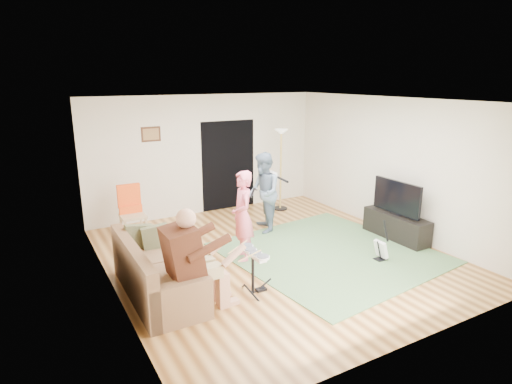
{
  "coord_description": "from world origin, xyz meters",
  "views": [
    {
      "loc": [
        -3.75,
        -5.96,
        3.07
      ],
      "look_at": [
        -0.22,
        0.3,
        1.13
      ],
      "focal_mm": 30.0,
      "sensor_mm": 36.0,
      "label": 1
    }
  ],
  "objects_px": {
    "guitar_spare": "(381,249)",
    "tv_cabinet": "(396,226)",
    "singer": "(242,216)",
    "dining_chair": "(133,221)",
    "television": "(397,197)",
    "torchiere_lamp": "(281,155)",
    "sofa": "(153,278)",
    "drum_kit": "(253,274)",
    "guitarist": "(263,193)"
  },
  "relations": [
    {
      "from": "drum_kit",
      "to": "guitarist",
      "type": "bearing_deg",
      "value": 56.4
    },
    {
      "from": "singer",
      "to": "torchiere_lamp",
      "type": "bearing_deg",
      "value": 148.49
    },
    {
      "from": "tv_cabinet",
      "to": "dining_chair",
      "type": "bearing_deg",
      "value": 151.01
    },
    {
      "from": "tv_cabinet",
      "to": "drum_kit",
      "type": "bearing_deg",
      "value": -171.2
    },
    {
      "from": "drum_kit",
      "to": "tv_cabinet",
      "type": "xyz_separation_m",
      "value": [
        3.5,
        0.54,
        -0.05
      ]
    },
    {
      "from": "dining_chair",
      "to": "guitar_spare",
      "type": "bearing_deg",
      "value": -41.47
    },
    {
      "from": "guitar_spare",
      "to": "torchiere_lamp",
      "type": "distance_m",
      "value": 3.54
    },
    {
      "from": "drum_kit",
      "to": "tv_cabinet",
      "type": "distance_m",
      "value": 3.54
    },
    {
      "from": "sofa",
      "to": "dining_chair",
      "type": "distance_m",
      "value": 2.4
    },
    {
      "from": "guitar_spare",
      "to": "torchiere_lamp",
      "type": "height_order",
      "value": "torchiere_lamp"
    },
    {
      "from": "guitarist",
      "to": "torchiere_lamp",
      "type": "distance_m",
      "value": 1.64
    },
    {
      "from": "dining_chair",
      "to": "tv_cabinet",
      "type": "bearing_deg",
      "value": -28.71
    },
    {
      "from": "torchiere_lamp",
      "to": "tv_cabinet",
      "type": "xyz_separation_m",
      "value": [
        0.92,
        -2.75,
        -1.06
      ]
    },
    {
      "from": "singer",
      "to": "drum_kit",
      "type": "bearing_deg",
      "value": -7.38
    },
    {
      "from": "drum_kit",
      "to": "dining_chair",
      "type": "relative_size",
      "value": 0.63
    },
    {
      "from": "sofa",
      "to": "television",
      "type": "relative_size",
      "value": 1.85
    },
    {
      "from": "sofa",
      "to": "drum_kit",
      "type": "relative_size",
      "value": 3.01
    },
    {
      "from": "dining_chair",
      "to": "drum_kit",
      "type": "bearing_deg",
      "value": -71.75
    },
    {
      "from": "sofa",
      "to": "guitarist",
      "type": "distance_m",
      "value": 3.2
    },
    {
      "from": "guitar_spare",
      "to": "dining_chair",
      "type": "distance_m",
      "value": 4.66
    },
    {
      "from": "singer",
      "to": "tv_cabinet",
      "type": "relative_size",
      "value": 1.12
    },
    {
      "from": "singer",
      "to": "dining_chair",
      "type": "xyz_separation_m",
      "value": [
        -1.42,
        1.87,
        -0.4
      ]
    },
    {
      "from": "guitar_spare",
      "to": "television",
      "type": "distance_m",
      "value": 1.31
    },
    {
      "from": "singer",
      "to": "tv_cabinet",
      "type": "height_order",
      "value": "singer"
    },
    {
      "from": "dining_chair",
      "to": "television",
      "type": "distance_m",
      "value": 5.1
    },
    {
      "from": "drum_kit",
      "to": "tv_cabinet",
      "type": "relative_size",
      "value": 0.49
    },
    {
      "from": "torchiere_lamp",
      "to": "television",
      "type": "distance_m",
      "value": 2.92
    },
    {
      "from": "drum_kit",
      "to": "guitar_spare",
      "type": "relative_size",
      "value": 0.94
    },
    {
      "from": "guitarist",
      "to": "dining_chair",
      "type": "distance_m",
      "value": 2.61
    },
    {
      "from": "drum_kit",
      "to": "guitarist",
      "type": "height_order",
      "value": "guitarist"
    },
    {
      "from": "drum_kit",
      "to": "guitar_spare",
      "type": "height_order",
      "value": "guitar_spare"
    },
    {
      "from": "sofa",
      "to": "television",
      "type": "height_order",
      "value": "television"
    },
    {
      "from": "guitarist",
      "to": "torchiere_lamp",
      "type": "xyz_separation_m",
      "value": [
        1.12,
        1.1,
        0.5
      ]
    },
    {
      "from": "drum_kit",
      "to": "guitar_spare",
      "type": "bearing_deg",
      "value": -1.69
    },
    {
      "from": "singer",
      "to": "television",
      "type": "xyz_separation_m",
      "value": [
        3.01,
        -0.62,
        0.07
      ]
    },
    {
      "from": "sofa",
      "to": "guitarist",
      "type": "bearing_deg",
      "value": 29.3
    },
    {
      "from": "sofa",
      "to": "tv_cabinet",
      "type": "bearing_deg",
      "value": -1.3
    },
    {
      "from": "singer",
      "to": "dining_chair",
      "type": "relative_size",
      "value": 1.46
    },
    {
      "from": "television",
      "to": "guitar_spare",
      "type": "bearing_deg",
      "value": -147.36
    },
    {
      "from": "television",
      "to": "singer",
      "type": "bearing_deg",
      "value": 168.44
    },
    {
      "from": "sofa",
      "to": "drum_kit",
      "type": "distance_m",
      "value": 1.45
    },
    {
      "from": "sofa",
      "to": "television",
      "type": "xyz_separation_m",
      "value": [
        4.74,
        -0.11,
        0.57
      ]
    },
    {
      "from": "guitar_spare",
      "to": "tv_cabinet",
      "type": "xyz_separation_m",
      "value": [
        1.01,
        0.62,
        0.04
      ]
    },
    {
      "from": "sofa",
      "to": "guitarist",
      "type": "height_order",
      "value": "guitarist"
    },
    {
      "from": "sofa",
      "to": "dining_chair",
      "type": "height_order",
      "value": "dining_chair"
    },
    {
      "from": "drum_kit",
      "to": "dining_chair",
      "type": "height_order",
      "value": "dining_chair"
    },
    {
      "from": "guitarist",
      "to": "torchiere_lamp",
      "type": "relative_size",
      "value": 0.85
    },
    {
      "from": "dining_chair",
      "to": "tv_cabinet",
      "type": "distance_m",
      "value": 5.12
    },
    {
      "from": "sofa",
      "to": "guitar_spare",
      "type": "distance_m",
      "value": 3.85
    },
    {
      "from": "guitarist",
      "to": "dining_chair",
      "type": "relative_size",
      "value": 1.52
    }
  ]
}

